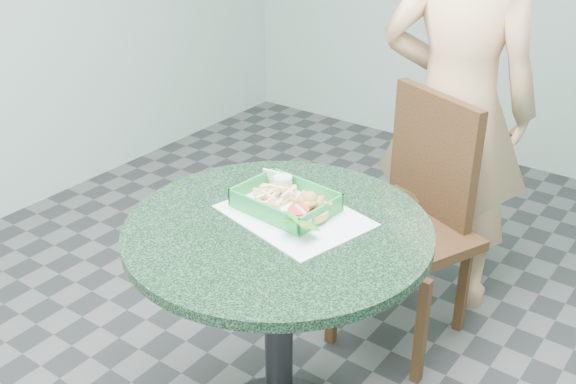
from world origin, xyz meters
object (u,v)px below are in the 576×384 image
Objects in this scene: diner_person at (458,89)px; sauce_ramekin at (280,187)px; dining_chair at (417,206)px; crab_sandwich at (311,209)px; food_basket at (286,210)px; cafe_table at (278,282)px.

diner_person reaches higher than sauce_ramekin.
crab_sandwich is at bearing -68.53° from dining_chair.
sauce_ramekin is (-0.06, 0.06, 0.03)m from food_basket.
cafe_table is at bearing -121.86° from crab_sandwich.
diner_person is at bearing 84.12° from food_basket.
sauce_ramekin is (-0.15, 0.06, 0.00)m from crab_sandwich.
food_basket reaches higher than cafe_table.
dining_chair is at bearing 80.35° from food_basket.
cafe_table is 7.80× the size of crab_sandwich.
food_basket is 4.76× the size of sauce_ramekin.
cafe_table is 15.19× the size of sauce_ramekin.
dining_chair is at bearing 84.24° from cafe_table.
diner_person is 6.68× the size of food_basket.
cafe_table is 0.74m from dining_chair.
sauce_ramekin is at bearing 124.47° from cafe_table.
food_basket is at bearing 113.18° from cafe_table.
diner_person is 31.81× the size of sauce_ramekin.
crab_sandwich is at bearing -1.01° from food_basket.
diner_person reaches higher than dining_chair.
dining_chair is 3.47× the size of food_basket.
crab_sandwich is (0.05, 0.08, 0.22)m from cafe_table.
diner_person is 0.96m from food_basket.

